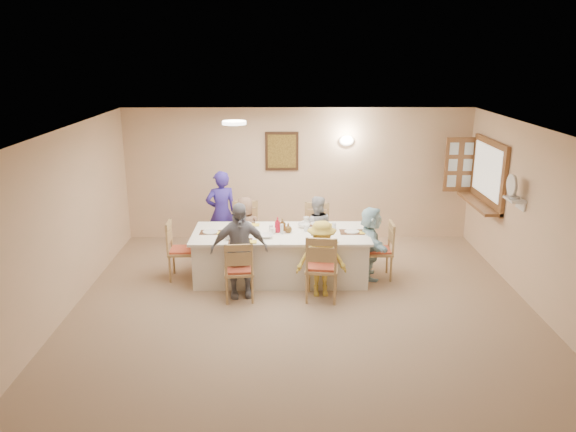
{
  "coord_description": "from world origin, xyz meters",
  "views": [
    {
      "loc": [
        -0.26,
        -6.89,
        3.5
      ],
      "look_at": [
        -0.2,
        1.4,
        1.05
      ],
      "focal_mm": 35.0,
      "sensor_mm": 36.0,
      "label": 1
    }
  ],
  "objects_px": {
    "dining_table": "(281,255)",
    "chair_left_end": "(183,250)",
    "serving_hatch": "(489,173)",
    "chair_back_right": "(316,233)",
    "diner_front_right": "(321,259)",
    "chair_front_left": "(239,269)",
    "chair_front_right": "(322,266)",
    "desk_fan": "(514,190)",
    "chair_back_left": "(246,232)",
    "chair_right_end": "(378,250)",
    "diner_back_right": "(316,230)",
    "diner_right_end": "(370,243)",
    "caregiver": "(222,213)",
    "condiment_ketchup": "(277,225)",
    "diner_front_left": "(239,250)",
    "diner_back_left": "(245,230)"
  },
  "relations": [
    {
      "from": "chair_back_right",
      "to": "chair_right_end",
      "type": "relative_size",
      "value": 1.06
    },
    {
      "from": "chair_left_end",
      "to": "diner_back_left",
      "type": "relative_size",
      "value": 0.82
    },
    {
      "from": "diner_back_left",
      "to": "diner_front_right",
      "type": "height_order",
      "value": "diner_back_left"
    },
    {
      "from": "diner_front_left",
      "to": "diner_front_right",
      "type": "xyz_separation_m",
      "value": [
        1.2,
        0.0,
        -0.14
      ]
    },
    {
      "from": "serving_hatch",
      "to": "diner_front_left",
      "type": "xyz_separation_m",
      "value": [
        -4.13,
        -1.61,
        -0.79
      ]
    },
    {
      "from": "dining_table",
      "to": "chair_front_left",
      "type": "xyz_separation_m",
      "value": [
        -0.6,
        -0.8,
        0.08
      ]
    },
    {
      "from": "diner_back_left",
      "to": "diner_back_right",
      "type": "relative_size",
      "value": 0.99
    },
    {
      "from": "chair_back_left",
      "to": "diner_back_left",
      "type": "xyz_separation_m",
      "value": [
        0.0,
        -0.12,
        0.07
      ]
    },
    {
      "from": "chair_back_left",
      "to": "condiment_ketchup",
      "type": "height_order",
      "value": "chair_back_left"
    },
    {
      "from": "serving_hatch",
      "to": "chair_front_left",
      "type": "xyz_separation_m",
      "value": [
        -4.13,
        -1.73,
        -1.04
      ]
    },
    {
      "from": "chair_right_end",
      "to": "condiment_ketchup",
      "type": "height_order",
      "value": "condiment_ketchup"
    },
    {
      "from": "desk_fan",
      "to": "diner_back_left",
      "type": "bearing_deg",
      "value": 164.62
    },
    {
      "from": "chair_left_end",
      "to": "chair_right_end",
      "type": "height_order",
      "value": "chair_left_end"
    },
    {
      "from": "diner_front_right",
      "to": "caregiver",
      "type": "height_order",
      "value": "caregiver"
    },
    {
      "from": "chair_back_left",
      "to": "diner_front_right",
      "type": "relative_size",
      "value": 0.88
    },
    {
      "from": "chair_right_end",
      "to": "diner_back_right",
      "type": "bearing_deg",
      "value": -125.26
    },
    {
      "from": "desk_fan",
      "to": "chair_back_left",
      "type": "relative_size",
      "value": 0.3
    },
    {
      "from": "chair_left_end",
      "to": "diner_front_right",
      "type": "distance_m",
      "value": 2.26
    },
    {
      "from": "desk_fan",
      "to": "chair_front_right",
      "type": "height_order",
      "value": "desk_fan"
    },
    {
      "from": "chair_front_left",
      "to": "diner_right_end",
      "type": "bearing_deg",
      "value": -164.11
    },
    {
      "from": "chair_back_right",
      "to": "chair_front_right",
      "type": "height_order",
      "value": "chair_front_right"
    },
    {
      "from": "diner_front_right",
      "to": "caregiver",
      "type": "relative_size",
      "value": 0.76
    },
    {
      "from": "diner_back_right",
      "to": "diner_right_end",
      "type": "relative_size",
      "value": 1.0
    },
    {
      "from": "dining_table",
      "to": "diner_front_right",
      "type": "bearing_deg",
      "value": -48.58
    },
    {
      "from": "chair_back_left",
      "to": "chair_left_end",
      "type": "bearing_deg",
      "value": -144.95
    },
    {
      "from": "chair_front_left",
      "to": "caregiver",
      "type": "bearing_deg",
      "value": -82.72
    },
    {
      "from": "diner_front_right",
      "to": "diner_right_end",
      "type": "height_order",
      "value": "diner_right_end"
    },
    {
      "from": "dining_table",
      "to": "diner_back_left",
      "type": "relative_size",
      "value": 2.38
    },
    {
      "from": "diner_back_left",
      "to": "condiment_ketchup",
      "type": "bearing_deg",
      "value": 135.25
    },
    {
      "from": "serving_hatch",
      "to": "chair_back_right",
      "type": "height_order",
      "value": "serving_hatch"
    },
    {
      "from": "chair_left_end",
      "to": "diner_back_right",
      "type": "relative_size",
      "value": 0.81
    },
    {
      "from": "chair_front_right",
      "to": "chair_right_end",
      "type": "bearing_deg",
      "value": -132.87
    },
    {
      "from": "diner_front_right",
      "to": "caregiver",
      "type": "xyz_separation_m",
      "value": [
        -1.65,
        1.83,
        0.18
      ]
    },
    {
      "from": "diner_right_end",
      "to": "diner_back_left",
      "type": "bearing_deg",
      "value": 69.03
    },
    {
      "from": "diner_front_left",
      "to": "condiment_ketchup",
      "type": "height_order",
      "value": "diner_front_left"
    },
    {
      "from": "serving_hatch",
      "to": "chair_back_right",
      "type": "bearing_deg",
      "value": -177.55
    },
    {
      "from": "chair_left_end",
      "to": "diner_front_right",
      "type": "bearing_deg",
      "value": -109.19
    },
    {
      "from": "chair_front_left",
      "to": "chair_front_right",
      "type": "xyz_separation_m",
      "value": [
        1.2,
        0.0,
        0.05
      ]
    },
    {
      "from": "desk_fan",
      "to": "chair_back_right",
      "type": "distance_m",
      "value": 3.25
    },
    {
      "from": "diner_back_right",
      "to": "diner_right_end",
      "type": "xyz_separation_m",
      "value": [
        0.82,
        -0.68,
        0.0
      ]
    },
    {
      "from": "chair_back_left",
      "to": "chair_left_end",
      "type": "xyz_separation_m",
      "value": [
        -0.95,
        -0.8,
        -0.03
      ]
    },
    {
      "from": "diner_front_right",
      "to": "diner_right_end",
      "type": "bearing_deg",
      "value": 37.48
    },
    {
      "from": "chair_front_left",
      "to": "caregiver",
      "type": "height_order",
      "value": "caregiver"
    },
    {
      "from": "chair_front_left",
      "to": "chair_left_end",
      "type": "distance_m",
      "value": 1.24
    },
    {
      "from": "serving_hatch",
      "to": "chair_back_left",
      "type": "xyz_separation_m",
      "value": [
        -4.13,
        -0.13,
        -1.0
      ]
    },
    {
      "from": "dining_table",
      "to": "chair_left_end",
      "type": "distance_m",
      "value": 1.55
    },
    {
      "from": "chair_back_right",
      "to": "diner_front_left",
      "type": "distance_m",
      "value": 1.92
    },
    {
      "from": "serving_hatch",
      "to": "diner_back_right",
      "type": "distance_m",
      "value": 3.08
    },
    {
      "from": "serving_hatch",
      "to": "diner_front_right",
      "type": "bearing_deg",
      "value": -151.25
    },
    {
      "from": "diner_front_left",
      "to": "condiment_ketchup",
      "type": "xyz_separation_m",
      "value": [
        0.55,
        0.68,
        0.17
      ]
    }
  ]
}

